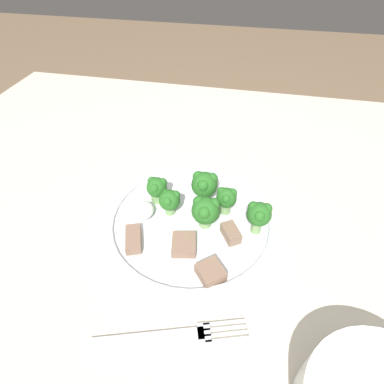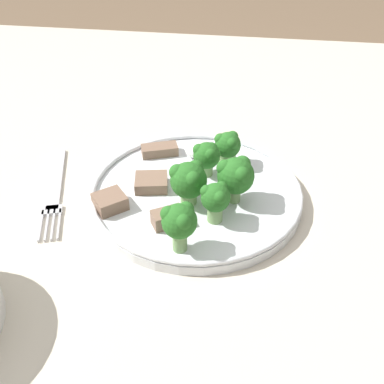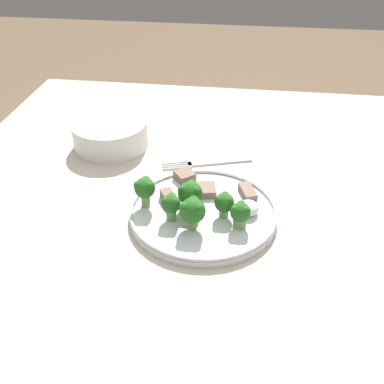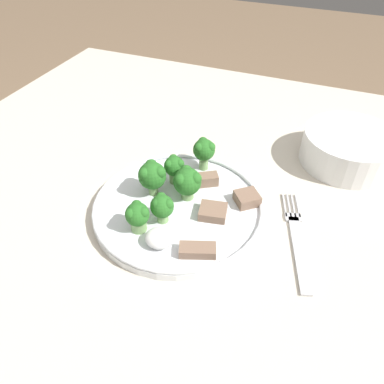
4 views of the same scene
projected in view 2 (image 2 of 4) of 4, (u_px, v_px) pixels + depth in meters
name	position (u px, v px, depth m)	size (l,w,h in m)	color
table	(173.00, 227.00, 0.65)	(1.11, 1.14, 0.72)	beige
dinner_plate	(196.00, 192.00, 0.55)	(0.26, 0.26, 0.02)	white
fork	(55.00, 189.00, 0.57)	(0.07, 0.19, 0.00)	silver
broccoli_floret_near_rim_left	(189.00, 180.00, 0.51)	(0.04, 0.04, 0.05)	#7FA866
broccoli_floret_center_left	(207.00, 156.00, 0.56)	(0.03, 0.03, 0.05)	#7FA866
broccoli_floret_back_left	(179.00, 222.00, 0.45)	(0.04, 0.04, 0.06)	#7FA866
broccoli_floret_front_left	(228.00, 146.00, 0.58)	(0.03, 0.03, 0.05)	#7FA866
broccoli_floret_center_back	(236.00, 175.00, 0.51)	(0.04, 0.04, 0.06)	#7FA866
broccoli_floret_mid_cluster	(215.00, 198.00, 0.49)	(0.03, 0.03, 0.05)	#7FA866
meat_slice_front_slice	(160.00, 150.00, 0.61)	(0.05, 0.04, 0.01)	#846651
meat_slice_middle_slice	(151.00, 182.00, 0.55)	(0.05, 0.04, 0.01)	#846651
meat_slice_rear_slice	(110.00, 202.00, 0.52)	(0.05, 0.05, 0.02)	#846651
meat_slice_edge_slice	(168.00, 218.00, 0.49)	(0.04, 0.03, 0.02)	#846651
sauce_dollop	(200.00, 149.00, 0.60)	(0.04, 0.04, 0.02)	white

